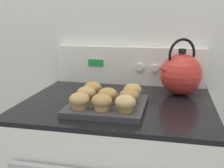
{
  "coord_description": "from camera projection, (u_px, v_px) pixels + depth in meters",
  "views": [
    {
      "loc": [
        0.22,
        -0.78,
        1.26
      ],
      "look_at": [
        0.0,
        0.22,
        1.0
      ],
      "focal_mm": 45.0,
      "sensor_mm": 36.0,
      "label": 1
    }
  ],
  "objects": [
    {
      "name": "tea_kettle",
      "position": [
        181.0,
        73.0,
        1.28
      ],
      "size": [
        0.21,
        0.19,
        0.26
      ],
      "color": "red",
      "rests_on": "stove_range"
    },
    {
      "name": "muffin_r2_c0",
      "position": [
        93.0,
        89.0,
        1.19
      ],
      "size": [
        0.07,
        0.07,
        0.06
      ],
      "color": "tan",
      "rests_on": "muffin_pan"
    },
    {
      "name": "muffin_r0_c0",
      "position": [
        79.0,
        100.0,
        1.03
      ],
      "size": [
        0.07,
        0.07,
        0.06
      ],
      "color": "#A37A4C",
      "rests_on": "muffin_pan"
    },
    {
      "name": "muffin_r0_c1",
      "position": [
        102.0,
        102.0,
        1.01
      ],
      "size": [
        0.07,
        0.07,
        0.06
      ],
      "color": "tan",
      "rests_on": "muffin_pan"
    },
    {
      "name": "muffin_r0_c2",
      "position": [
        125.0,
        103.0,
        1.0
      ],
      "size": [
        0.07,
        0.07,
        0.06
      ],
      "color": "olive",
      "rests_on": "muffin_pan"
    },
    {
      "name": "muffin_r1_c2",
      "position": [
        129.0,
        96.0,
        1.08
      ],
      "size": [
        0.07,
        0.07,
        0.06
      ],
      "color": "tan",
      "rests_on": "muffin_pan"
    },
    {
      "name": "muffin_r2_c2",
      "position": [
        133.0,
        91.0,
        1.16
      ],
      "size": [
        0.07,
        0.07,
        0.06
      ],
      "color": "tan",
      "rests_on": "muffin_pan"
    },
    {
      "name": "control_panel",
      "position": [
        130.0,
        66.0,
        1.47
      ],
      "size": [
        0.78,
        0.07,
        0.2
      ],
      "color": "white",
      "rests_on": "stove_range"
    },
    {
      "name": "muffin_r1_c1",
      "position": [
        108.0,
        95.0,
        1.09
      ],
      "size": [
        0.07,
        0.07,
        0.06
      ],
      "color": "#A37A4C",
      "rests_on": "muffin_pan"
    },
    {
      "name": "muffin_pan",
      "position": [
        107.0,
        106.0,
        1.1
      ],
      "size": [
        0.29,
        0.29,
        0.02
      ],
      "color": "#38383D",
      "rests_on": "stove_range"
    },
    {
      "name": "wall_back",
      "position": [
        132.0,
        26.0,
        1.47
      ],
      "size": [
        8.0,
        0.05,
        2.4
      ],
      "color": "silver",
      "rests_on": "ground_plane"
    },
    {
      "name": "muffin_r1_c0",
      "position": [
        86.0,
        94.0,
        1.11
      ],
      "size": [
        0.07,
        0.07,
        0.06
      ],
      "color": "tan",
      "rests_on": "muffin_pan"
    }
  ]
}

